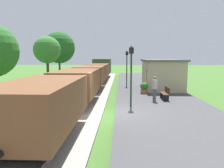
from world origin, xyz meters
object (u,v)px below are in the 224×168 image
(station_hut, at_px, (162,74))
(tree_trackside_far, at_px, (47,50))
(bench_near_hut, at_px, (165,93))
(person_waiting, at_px, (155,88))
(lamp_post_near, at_px, (131,65))
(lamp_post_far, at_px, (127,61))
(tree_field_left, at_px, (59,48))
(potted_planter, at_px, (144,88))
(freight_train, at_px, (92,75))

(station_hut, xyz_separation_m, tree_trackside_far, (-11.81, 2.44, 2.35))
(bench_near_hut, distance_m, person_waiting, 1.16)
(lamp_post_near, relative_size, tree_trackside_far, 0.67)
(lamp_post_near, xyz_separation_m, lamp_post_far, (0.00, 9.49, 0.00))
(person_waiting, bearing_deg, tree_field_left, -72.70)
(station_hut, relative_size, bench_near_hut, 3.87)
(person_waiting, distance_m, potted_planter, 3.23)
(freight_train, relative_size, station_hut, 5.62)
(freight_train, relative_size, bench_near_hut, 21.73)
(freight_train, height_order, person_waiting, freight_train)
(person_waiting, bearing_deg, station_hut, -121.24)
(person_waiting, bearing_deg, potted_planter, -99.83)
(lamp_post_far, bearing_deg, person_waiting, -78.03)
(lamp_post_far, height_order, tree_field_left, tree_field_left)
(freight_train, bearing_deg, station_hut, -7.04)
(station_hut, xyz_separation_m, tree_field_left, (-12.94, 10.91, 2.99))
(freight_train, bearing_deg, lamp_post_near, -67.41)
(tree_field_left, bearing_deg, lamp_post_far, -43.14)
(lamp_post_far, relative_size, tree_trackside_far, 0.67)
(station_hut, relative_size, tree_trackside_far, 1.06)
(person_waiting, height_order, tree_trackside_far, tree_trackside_far)
(station_hut, relative_size, lamp_post_near, 1.57)
(freight_train, height_order, tree_trackside_far, tree_trackside_far)
(potted_planter, relative_size, lamp_post_far, 0.25)
(freight_train, height_order, station_hut, station_hut)
(station_hut, height_order, bench_near_hut, station_hut)
(lamp_post_near, bearing_deg, person_waiting, 43.47)
(lamp_post_far, height_order, tree_trackside_far, tree_trackside_far)
(freight_train, bearing_deg, potted_planter, -37.56)
(person_waiting, relative_size, potted_planter, 1.87)
(freight_train, relative_size, lamp_post_far, 8.81)
(potted_planter, bearing_deg, person_waiting, -83.36)
(tree_trackside_far, bearing_deg, bench_near_hut, -35.41)
(tree_field_left, bearing_deg, potted_planter, -51.49)
(person_waiting, bearing_deg, lamp_post_far, -94.50)
(lamp_post_far, bearing_deg, station_hut, -29.54)
(tree_field_left, bearing_deg, lamp_post_near, -62.48)
(bench_near_hut, xyz_separation_m, tree_field_left, (-12.22, 16.37, 3.92))
(station_hut, height_order, potted_planter, station_hut)
(person_waiting, xyz_separation_m, lamp_post_near, (-1.68, -1.59, 1.62))
(potted_planter, bearing_deg, lamp_post_near, -105.34)
(bench_near_hut, distance_m, lamp_post_near, 3.95)
(tree_trackside_far, xyz_separation_m, tree_field_left, (-1.12, 8.48, 0.64))
(bench_near_hut, relative_size, lamp_post_near, 0.41)
(potted_planter, distance_m, tree_field_left, 18.06)
(bench_near_hut, distance_m, lamp_post_far, 8.01)
(freight_train, distance_m, station_hut, 6.85)
(lamp_post_near, xyz_separation_m, tree_field_left, (-9.67, 18.55, 1.84))
(lamp_post_near, relative_size, lamp_post_far, 1.00)
(tree_trackside_far, bearing_deg, potted_planter, -28.35)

